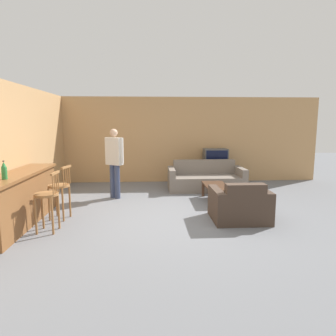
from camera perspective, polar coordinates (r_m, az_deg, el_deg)
name	(u,v)px	position (r m, az deg, el deg)	size (l,w,h in m)	color
ground_plane	(179,218)	(5.91, 2.02, -9.41)	(24.00, 24.00, 0.00)	slate
wall_back	(168,140)	(9.27, -0.03, 5.38)	(9.40, 0.08, 2.60)	tan
wall_left	(32,146)	(7.44, -24.41, 3.79)	(0.08, 8.65, 2.60)	tan
bar_counter	(20,199)	(5.98, -26.35, -5.32)	(0.55, 2.49, 0.95)	brown
bar_chair_near	(47,199)	(5.42, -21.98, -5.50)	(0.42, 0.42, 1.03)	#996638
bar_chair_mid	(60,190)	(6.05, -19.93, -3.94)	(0.47, 0.47, 1.03)	#996638
couch_far	(206,179)	(8.32, 7.18, -2.18)	(2.06, 0.95, 0.79)	#70665B
armchair_near	(240,206)	(5.82, 13.51, -7.05)	(1.03, 0.90, 0.77)	#423328
coffee_table	(216,188)	(7.08, 9.20, -3.71)	(0.52, 1.10, 0.38)	#472D1E
tv_unit	(215,174)	(9.26, 8.93, -1.15)	(0.99, 0.45, 0.54)	black
tv	(215,157)	(9.18, 9.01, 2.08)	(0.71, 0.46, 0.51)	#4C4C4C
bottle	(4,171)	(5.31, -28.75, -0.47)	(0.08, 0.08, 0.29)	#2D7F3D
book_on_table	(213,186)	(6.93, 8.65, -3.41)	(0.20, 0.18, 0.02)	navy
person_by_window	(114,159)	(7.31, -10.18, 1.65)	(0.47, 0.37, 1.68)	#384260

